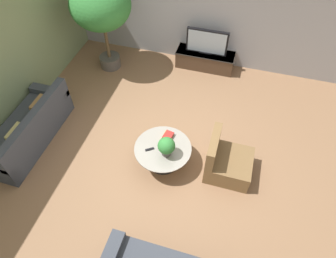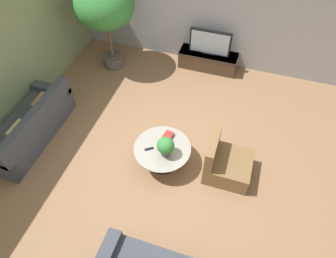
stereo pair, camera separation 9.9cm
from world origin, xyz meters
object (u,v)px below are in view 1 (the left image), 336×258
at_px(couch_by_wall, 29,130).
at_px(armchair_wicker, 226,162).
at_px(media_console, 205,59).
at_px(potted_palm_tall, 101,7).
at_px(television, 207,42).
at_px(potted_plant_tabletop, 166,146).
at_px(coffee_table, 163,152).

xyz_separation_m(couch_by_wall, armchair_wicker, (3.86, 0.36, -0.01)).
relative_size(media_console, potted_palm_tall, 0.67).
height_order(television, armchair_wicker, television).
height_order(media_console, armchair_wicker, armchair_wicker).
height_order(couch_by_wall, potted_palm_tall, potted_palm_tall).
distance_m(television, potted_plant_tabletop, 3.20).
xyz_separation_m(media_console, potted_palm_tall, (-2.29, -0.64, 1.34)).
xyz_separation_m(coffee_table, potted_palm_tall, (-2.14, 2.45, 1.25)).
xyz_separation_m(media_console, potted_plant_tabletop, (-0.05, -3.20, 0.44)).
xyz_separation_m(media_console, television, (0.00, -0.00, 0.50)).
distance_m(media_console, couch_by_wall, 4.37).
relative_size(armchair_wicker, potted_palm_tall, 0.40).
bearing_deg(potted_plant_tabletop, potted_palm_tall, 131.22).
height_order(television, coffee_table, television).
xyz_separation_m(armchair_wicker, potted_plant_tabletop, (-1.06, -0.25, 0.40)).
relative_size(television, armchair_wicker, 1.15).
height_order(couch_by_wall, potted_plant_tabletop, same).
bearing_deg(coffee_table, television, 87.21).
bearing_deg(coffee_table, couch_by_wall, -175.49).
bearing_deg(potted_plant_tabletop, armchair_wicker, 13.26).
bearing_deg(potted_palm_tall, television, 15.53).
xyz_separation_m(potted_palm_tall, potted_plant_tabletop, (2.24, -2.56, -0.89)).
distance_m(television, coffee_table, 3.12).
bearing_deg(couch_by_wall, armchair_wicker, 95.30).
height_order(media_console, television, television).
bearing_deg(couch_by_wall, television, 139.19).
distance_m(coffee_table, potted_plant_tabletop, 0.38).
relative_size(couch_by_wall, potted_palm_tall, 0.98).
xyz_separation_m(media_console, armchair_wicker, (1.00, -2.95, 0.05)).
height_order(television, couch_by_wall, television).
relative_size(coffee_table, potted_palm_tall, 0.48).
xyz_separation_m(media_console, couch_by_wall, (-2.85, -3.30, 0.06)).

